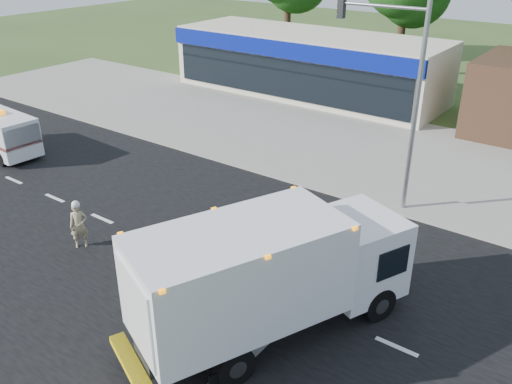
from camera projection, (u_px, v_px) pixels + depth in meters
ground at (223, 271)px, 17.61m from camera, size 120.00×120.00×0.00m
road_asphalt at (223, 271)px, 17.61m from camera, size 60.00×14.00×0.02m
sidewalk at (343, 184)px, 23.53m from camera, size 60.00×2.40×0.12m
parking_apron at (396, 147)px, 27.76m from camera, size 60.00×9.00×0.02m
lane_markings at (229, 307)px, 15.90m from camera, size 55.20×7.00×0.01m
ems_box_truck at (269, 272)px, 14.00m from camera, size 5.39×8.34×3.55m
emergency_worker at (79, 224)px, 18.64m from camera, size 0.68×0.73×1.78m
ambulance_van at (0, 132)px, 26.42m from camera, size 4.85×2.09×2.24m
retail_strip_mall at (308, 64)px, 35.98m from camera, size 18.00×6.20×4.00m
traffic_signal_pole at (402, 85)px, 19.72m from camera, size 3.51×0.25×8.00m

